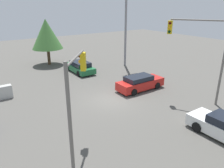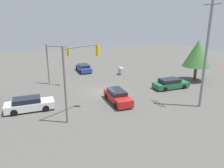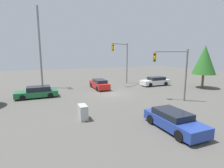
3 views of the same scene
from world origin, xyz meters
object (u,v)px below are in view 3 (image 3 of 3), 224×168
at_px(sedan_white, 155,81).
at_px(sedan_green, 37,92).
at_px(traffic_signal_cross, 122,56).
at_px(sedan_red, 99,84).
at_px(sedan_blue, 174,120).
at_px(electrical_cabinet, 83,112).
at_px(traffic_signal_main, 172,66).

bearing_deg(sedan_white, sedan_green, 93.44).
bearing_deg(traffic_signal_cross, sedan_red, -6.34).
height_order(sedan_green, sedan_white, sedan_white).
distance_m(sedan_blue, electrical_cabinet, 6.81).
bearing_deg(sedan_red, sedan_green, -165.85).
xyz_separation_m(sedan_red, electrical_cabinet, (-11.11, 5.15, -0.11)).
xyz_separation_m(sedan_green, traffic_signal_cross, (4.22, -13.16, 4.10)).
bearing_deg(sedan_white, sedan_red, 83.38).
bearing_deg(electrical_cabinet, traffic_signal_cross, -36.66).
height_order(traffic_signal_main, electrical_cabinet, traffic_signal_main).
xyz_separation_m(sedan_green, traffic_signal_main, (-7.01, -13.82, 3.22)).
bearing_deg(sedan_white, sedan_blue, 147.55).
xyz_separation_m(sedan_green, electrical_cabinet, (-8.97, -3.33, -0.06)).
height_order(sedan_white, sedan_blue, sedan_white).
xyz_separation_m(sedan_blue, electrical_cabinet, (4.26, 5.31, -0.06)).
bearing_deg(sedan_white, traffic_signal_main, 154.14).
relative_size(sedan_red, sedan_white, 1.00).
distance_m(sedan_green, traffic_signal_main, 15.83).
relative_size(sedan_blue, traffic_signal_main, 0.82).
bearing_deg(sedan_red, electrical_cabinet, -114.87).
distance_m(sedan_green, sedan_blue, 15.81).
bearing_deg(electrical_cabinet, sedan_white, -55.12).
relative_size(sedan_green, sedan_white, 0.99).
xyz_separation_m(sedan_white, electrical_cabinet, (-10.04, 14.41, -0.11)).
xyz_separation_m(sedan_white, traffic_signal_cross, (3.15, 4.58, 4.06)).
bearing_deg(sedan_green, sedan_red, -75.85).
bearing_deg(electrical_cabinet, sedan_blue, -128.72).
distance_m(traffic_signal_cross, electrical_cabinet, 16.97).
bearing_deg(sedan_blue, traffic_signal_main, -129.76).
xyz_separation_m(sedan_green, sedan_blue, (-13.23, -8.65, -0.00)).
xyz_separation_m(sedan_white, sedan_blue, (-14.30, 9.09, -0.05)).
relative_size(sedan_red, traffic_signal_cross, 0.69).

